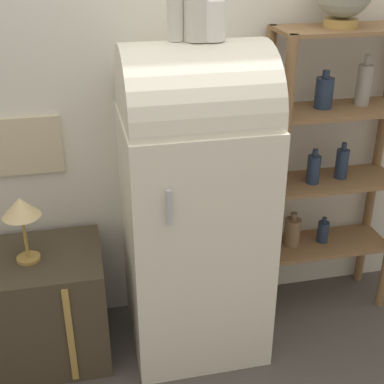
% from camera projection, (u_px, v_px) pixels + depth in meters
% --- Properties ---
extents(ground_plane, '(12.00, 12.00, 0.00)m').
position_uv_depth(ground_plane, '(204.00, 363.00, 2.71)').
color(ground_plane, '#4C4742').
extents(wall_back, '(7.00, 0.09, 2.70)m').
position_uv_depth(wall_back, '(178.00, 72.00, 2.62)').
color(wall_back, silver).
rests_on(wall_back, ground_plane).
extents(refrigerator, '(0.66, 0.66, 1.57)m').
position_uv_depth(refrigerator, '(194.00, 200.00, 2.56)').
color(refrigerator, silver).
rests_on(refrigerator, ground_plane).
extents(suitcase_trunk, '(0.79, 0.51, 0.59)m').
position_uv_depth(suitcase_trunk, '(25.00, 309.00, 2.65)').
color(suitcase_trunk, '#423828').
rests_on(suitcase_trunk, ground_plane).
extents(shelf_unit, '(0.73, 0.31, 1.57)m').
position_uv_depth(shelf_unit, '(332.00, 162.00, 2.80)').
color(shelf_unit, olive).
rests_on(shelf_unit, ground_plane).
extents(vase_left, '(0.07, 0.07, 0.29)m').
position_uv_depth(vase_left, '(175.00, 7.00, 2.16)').
color(vase_left, beige).
rests_on(vase_left, refrigerator).
extents(vase_center, '(0.12, 0.12, 0.26)m').
position_uv_depth(vase_center, '(197.00, 10.00, 2.17)').
color(vase_center, beige).
rests_on(vase_center, refrigerator).
extents(vase_right, '(0.12, 0.12, 0.25)m').
position_uv_depth(vase_right, '(212.00, 11.00, 2.18)').
color(vase_right, white).
rests_on(vase_right, refrigerator).
extents(desk_lamp, '(0.17, 0.17, 0.32)m').
position_uv_depth(desk_lamp, '(21.00, 211.00, 2.40)').
color(desk_lamp, '#AD8942').
rests_on(desk_lamp, suitcase_trunk).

